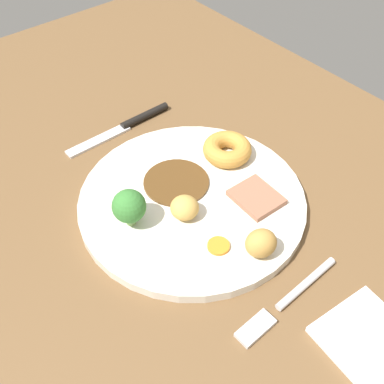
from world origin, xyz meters
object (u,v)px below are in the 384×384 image
(dinner_plate, at_px, (192,201))
(meat_slice_main, at_px, (256,197))
(roast_potato_left, at_px, (184,204))
(fork, at_px, (286,301))
(roast_potato_right, at_px, (261,243))
(folded_napkin, at_px, (376,347))
(broccoli_floret, at_px, (129,207))
(yorkshire_pudding, at_px, (227,149))
(knife, at_px, (127,125))
(carrot_coin_front, at_px, (220,245))

(dinner_plate, bearing_deg, meat_slice_main, -131.97)
(meat_slice_main, xyz_separation_m, roast_potato_left, (0.04, 0.08, 0.01))
(meat_slice_main, height_order, fork, meat_slice_main)
(roast_potato_right, bearing_deg, folded_napkin, -175.30)
(dinner_plate, distance_m, roast_potato_right, 0.12)
(roast_potato_left, bearing_deg, folded_napkin, -171.01)
(meat_slice_main, height_order, broccoli_floret, broccoli_floret)
(roast_potato_left, xyz_separation_m, fork, (-0.17, -0.01, -0.02))
(meat_slice_main, relative_size, roast_potato_right, 1.61)
(broccoli_floret, relative_size, fork, 0.33)
(yorkshire_pudding, relative_size, roast_potato_left, 1.92)
(dinner_plate, bearing_deg, folded_napkin, -176.30)
(yorkshire_pudding, height_order, broccoli_floret, broccoli_floret)
(broccoli_floret, distance_m, knife, 0.21)
(fork, distance_m, knife, 0.37)
(roast_potato_right, height_order, folded_napkin, roast_potato_right)
(roast_potato_left, relative_size, knife, 0.19)
(knife, bearing_deg, dinner_plate, 81.99)
(folded_napkin, bearing_deg, roast_potato_left, 8.99)
(meat_slice_main, relative_size, carrot_coin_front, 2.27)
(dinner_plate, xyz_separation_m, knife, (0.19, -0.03, -0.00))
(roast_potato_left, bearing_deg, broccoli_floret, 65.28)
(dinner_plate, xyz_separation_m, meat_slice_main, (-0.06, -0.06, 0.01))
(meat_slice_main, height_order, folded_napkin, meat_slice_main)
(meat_slice_main, distance_m, knife, 0.25)
(yorkshire_pudding, relative_size, folded_napkin, 0.62)
(fork, bearing_deg, knife, -97.79)
(broccoli_floret, xyz_separation_m, knife, (0.17, -0.11, -0.04))
(fork, relative_size, folded_napkin, 1.39)
(meat_slice_main, height_order, yorkshire_pudding, yorkshire_pudding)
(yorkshire_pudding, bearing_deg, meat_slice_main, 162.27)
(meat_slice_main, bearing_deg, yorkshire_pudding, -17.73)
(dinner_plate, height_order, knife, dinner_plate)
(yorkshire_pudding, height_order, roast_potato_left, roast_potato_left)
(carrot_coin_front, xyz_separation_m, broccoli_floret, (0.10, 0.06, 0.03))
(roast_potato_right, distance_m, folded_napkin, 0.16)
(yorkshire_pudding, xyz_separation_m, broccoli_floret, (-0.02, 0.17, 0.02))
(roast_potato_left, xyz_separation_m, knife, (0.20, -0.05, -0.02))
(roast_potato_right, height_order, broccoli_floret, broccoli_floret)
(fork, bearing_deg, meat_slice_main, -122.95)
(yorkshire_pudding, distance_m, carrot_coin_front, 0.16)
(meat_slice_main, relative_size, roast_potato_left, 1.69)
(meat_slice_main, xyz_separation_m, broccoli_floret, (0.07, 0.15, 0.03))
(carrot_coin_front, bearing_deg, fork, -173.75)
(carrot_coin_front, distance_m, fork, 0.10)
(yorkshire_pudding, xyz_separation_m, roast_potato_right, (-0.15, 0.08, 0.01))
(dinner_plate, distance_m, carrot_coin_front, 0.09)
(roast_potato_left, height_order, roast_potato_right, roast_potato_right)
(dinner_plate, bearing_deg, roast_potato_left, 120.06)
(yorkshire_pudding, bearing_deg, roast_potato_right, 150.50)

